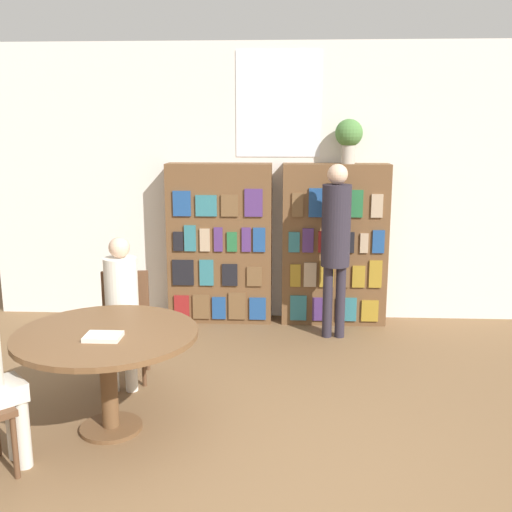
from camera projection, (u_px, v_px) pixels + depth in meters
name	position (u px, v px, depth m)	size (l,w,h in m)	color
wall_back	(278.00, 184.00, 6.56)	(6.40, 0.07, 3.00)	silver
bookshelf_left	(220.00, 244.00, 6.54)	(1.12, 0.34, 1.74)	brown
bookshelf_right	(334.00, 245.00, 6.48)	(1.12, 0.34, 1.74)	brown
flower_vase	(349.00, 136.00, 6.23)	(0.29, 0.29, 0.46)	#B7AD9E
reading_table	(107.00, 347.00, 4.15)	(1.27, 1.27, 0.74)	brown
chair_left_side	(125.00, 319.00, 5.12)	(0.45, 0.45, 0.90)	brown
seated_reader_left	(121.00, 302.00, 4.91)	(0.32, 0.39, 1.25)	silver
librarian_standing	(336.00, 234.00, 5.94)	(0.29, 0.56, 1.77)	#28232D
open_book_on_table	(103.00, 337.00, 3.99)	(0.24, 0.18, 0.03)	silver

